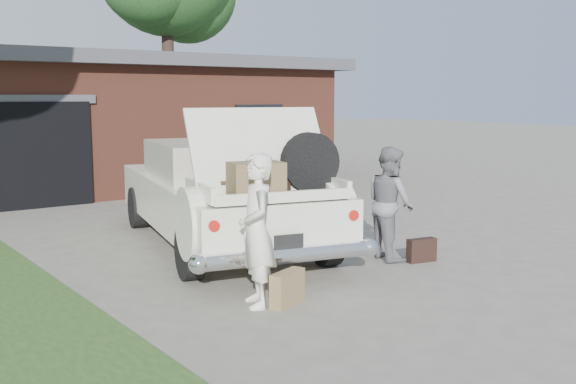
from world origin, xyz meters
TOP-DOWN VIEW (x-y plane):
  - ground at (0.00, 0.00)m, footprint 90.00×90.00m
  - house at (0.98, 11.47)m, footprint 12.80×7.80m
  - sedan at (0.25, 2.70)m, footprint 3.43×5.97m
  - woman_left at (-1.02, -0.21)m, footprint 0.60×0.72m
  - woman_right at (1.73, 0.50)m, footprint 0.80×0.92m
  - suitcase_left at (-0.73, -0.39)m, footprint 0.52×0.33m
  - suitcase_right at (1.95, 0.09)m, footprint 0.45×0.22m

SIDE VIEW (x-z plane):
  - ground at x=0.00m, z-range 0.00..0.00m
  - suitcase_right at x=1.95m, z-range 0.00..0.33m
  - suitcase_left at x=-0.73m, z-range 0.00..0.38m
  - woman_right at x=1.73m, z-range 0.00..1.61m
  - sedan at x=0.25m, z-range -0.26..1.91m
  - woman_left at x=-1.02m, z-range 0.00..1.70m
  - house at x=0.98m, z-range 0.02..3.32m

